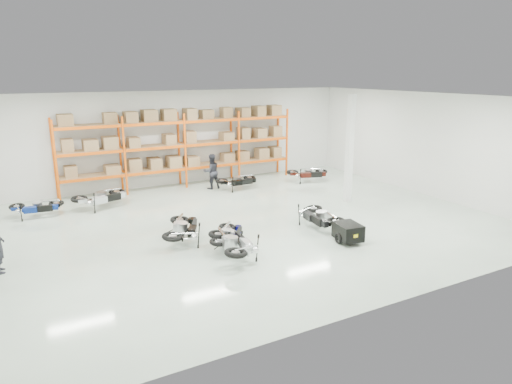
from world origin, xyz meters
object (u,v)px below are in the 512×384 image
moto_touring_right (319,213)px  person_back (211,171)px  moto_silver_left (234,239)px  trailer (348,232)px  moto_back_a (36,204)px  moto_back_d (308,171)px  moto_black_far_left (184,225)px  moto_back_c (238,178)px  moto_back_b (101,194)px  moto_blue_centre (229,232)px

moto_touring_right → person_back: size_ratio=1.11×
moto_silver_left → trailer: size_ratio=1.25×
moto_back_a → moto_back_d: size_ratio=0.93×
moto_black_far_left → moto_touring_right: bearing=-164.7°
moto_silver_left → moto_back_c: size_ratio=1.10×
moto_silver_left → moto_back_a: (-4.92, 7.09, -0.08)m
moto_touring_right → trailer: 1.61m
moto_back_a → moto_back_b: 2.40m
moto_blue_centre → moto_touring_right: 3.53m
moto_back_a → moto_blue_centre: bearing=-130.4°
moto_silver_left → person_back: bearing=-101.9°
moto_back_a → person_back: bearing=-73.6°
moto_black_far_left → moto_back_a: (-4.03, 5.18, -0.08)m
moto_black_far_left → person_back: 6.97m
moto_back_b → moto_back_d: size_ratio=1.07×
moto_back_a → moto_back_b: size_ratio=0.87×
moto_touring_right → moto_back_b: (-6.29, 6.18, 0.02)m
trailer → moto_back_d: (3.67, 7.56, 0.18)m
moto_back_c → person_back: person_back is taller
moto_back_c → moto_back_b: bearing=91.7°
moto_black_far_left → person_back: size_ratio=1.17×
moto_silver_left → moto_back_c: bearing=-110.4°
moto_silver_left → moto_back_b: (-2.52, 7.13, 0.00)m
moto_black_far_left → moto_back_d: 9.71m
moto_silver_left → trailer: (3.76, -0.65, -0.22)m
moto_blue_centre → moto_touring_right: (3.53, 0.12, 0.06)m
moto_back_c → person_back: bearing=56.4°
moto_back_c → moto_back_a: bearing=91.7°
moto_back_d → trailer: bearing=174.7°
moto_silver_left → moto_black_far_left: 2.10m
moto_back_c → moto_back_d: bearing=-93.7°
moto_black_far_left → trailer: moto_black_far_left is taller
moto_blue_centre → moto_back_d: moto_back_d is taller
moto_black_far_left → moto_silver_left: bearing=141.9°
moto_back_b → moto_back_c: bearing=-104.6°
moto_black_far_left → person_back: (3.53, 6.01, 0.24)m
moto_black_far_left → moto_back_c: 6.99m
moto_blue_centre → moto_back_b: moto_back_b is taller
moto_touring_right → moto_back_d: size_ratio=1.03×
moto_silver_left → moto_back_a: moto_silver_left is taller
trailer → moto_back_d: size_ratio=0.85×
moto_black_far_left → moto_back_d: size_ratio=1.08×
moto_back_a → person_back: person_back is taller
moto_back_a → moto_back_c: 8.59m
moto_back_b → moto_back_c: moto_back_b is taller
moto_silver_left → moto_back_d: size_ratio=1.07×
moto_silver_left → moto_touring_right: bearing=-159.3°
moto_back_a → person_back: (7.56, 0.83, 0.32)m
moto_silver_left → moto_back_b: bearing=-63.9°
moto_silver_left → person_back: 8.35m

